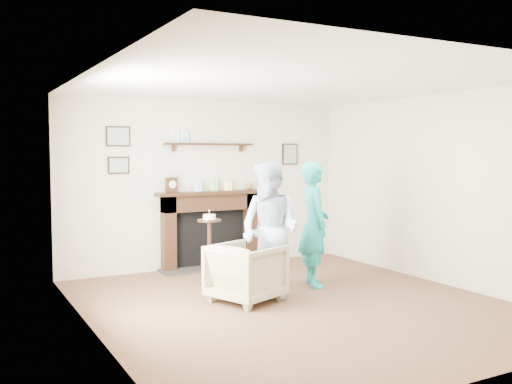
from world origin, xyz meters
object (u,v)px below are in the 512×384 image
pedestal_table (209,239)px  woman (314,285)px  armchair (246,301)px  man (270,298)px

pedestal_table → woman: bearing=-31.0°
armchair → man: size_ratio=0.46×
man → pedestal_table: size_ratio=1.65×
armchair → pedestal_table: 1.16m
woman → pedestal_table: size_ratio=1.64×
woman → man: bearing=127.4°
armchair → man: bearing=-110.7°
man → woman: man is taller
woman → pedestal_table: (-1.16, 0.70, 0.61)m
man → pedestal_table: bearing=176.8°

